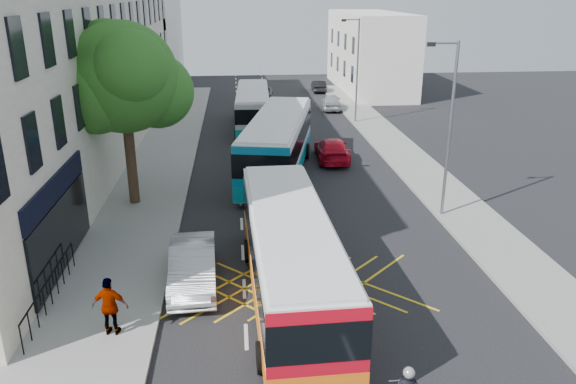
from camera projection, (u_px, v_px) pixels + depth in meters
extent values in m
cube|color=gray|center=(135.00, 203.00, 28.24)|extent=(5.00, 70.00, 0.15)
cube|color=gray|center=(444.00, 193.00, 29.64)|extent=(3.00, 70.00, 0.15)
cube|color=beige|center=(60.00, 54.00, 34.47)|extent=(8.00, 45.00, 13.00)
cube|color=black|center=(55.00, 188.00, 20.42)|extent=(0.12, 7.00, 0.90)
cube|color=black|center=(62.00, 233.00, 21.04)|extent=(0.12, 7.00, 2.60)
cube|color=silver|center=(139.00, 38.00, 63.54)|extent=(8.00, 20.00, 10.00)
cube|color=silver|center=(369.00, 52.00, 59.51)|extent=(6.00, 18.00, 8.00)
cylinder|color=#382619|center=(131.00, 160.00, 27.46)|extent=(0.50, 0.50, 4.40)
sphere|color=#215F1B|center=(123.00, 77.00, 26.10)|extent=(5.20, 5.20, 5.20)
sphere|color=#215F1B|center=(157.00, 91.00, 27.25)|extent=(3.60, 3.60, 3.60)
sphere|color=#215F1B|center=(95.00, 93.00, 25.64)|extent=(3.80, 3.80, 3.80)
sphere|color=#215F1B|center=(130.00, 68.00, 24.74)|extent=(3.40, 3.40, 3.40)
sphere|color=#215F1B|center=(108.00, 53.00, 26.72)|extent=(3.20, 3.20, 3.20)
cylinder|color=slate|center=(450.00, 132.00, 25.34)|extent=(0.14, 0.14, 8.00)
cylinder|color=slate|center=(445.00, 43.00, 23.96)|extent=(1.20, 0.10, 0.10)
cube|color=black|center=(431.00, 44.00, 23.93)|extent=(0.35, 0.15, 0.18)
cylinder|color=slate|center=(357.00, 71.00, 44.07)|extent=(0.14, 0.14, 8.00)
cylinder|color=slate|center=(352.00, 20.00, 42.69)|extent=(1.20, 0.10, 0.10)
cube|color=black|center=(344.00, 20.00, 42.65)|extent=(0.35, 0.15, 0.18)
cube|color=silver|center=(290.00, 255.00, 19.02)|extent=(2.88, 11.35, 2.72)
cube|color=silver|center=(290.00, 217.00, 18.54)|extent=(2.67, 11.12, 0.12)
cube|color=black|center=(290.00, 245.00, 18.89)|extent=(2.94, 11.42, 1.13)
cube|color=orange|center=(290.00, 280.00, 19.35)|extent=(2.93, 11.41, 0.77)
cube|color=red|center=(319.00, 355.00, 13.77)|extent=(2.61, 0.17, 2.57)
cube|color=#FF0C0C|center=(277.00, 383.00, 13.89)|extent=(0.25, 0.07, 0.25)
cube|color=#FF0C0C|center=(359.00, 376.00, 14.13)|extent=(0.25, 0.07, 0.25)
cylinder|color=black|center=(248.00, 251.00, 22.18)|extent=(0.31, 0.93, 0.92)
cylinder|color=black|center=(312.00, 248.00, 22.47)|extent=(0.31, 0.93, 0.92)
cylinder|color=black|center=(262.00, 357.00, 15.76)|extent=(0.31, 0.93, 0.92)
cylinder|color=black|center=(351.00, 351.00, 16.05)|extent=(0.31, 0.93, 0.92)
cube|color=silver|center=(278.00, 143.00, 32.38)|extent=(5.25, 12.50, 2.94)
cube|color=silver|center=(278.00, 117.00, 31.86)|extent=(4.98, 12.21, 0.13)
cube|color=black|center=(278.00, 136.00, 32.24)|extent=(5.32, 12.57, 1.22)
cube|color=#0B7F8C|center=(278.00, 160.00, 32.72)|extent=(5.30, 12.56, 0.83)
cube|color=#0C6F97|center=(261.00, 175.00, 26.70)|extent=(2.77, 0.68, 2.77)
cube|color=#FF0C0C|center=(238.00, 190.00, 27.08)|extent=(0.26, 0.11, 0.25)
cube|color=#FF0C0C|center=(285.00, 191.00, 26.83)|extent=(0.26, 0.11, 0.25)
cylinder|color=black|center=(264.00, 150.00, 36.09)|extent=(0.51, 1.04, 1.00)
cylinder|color=black|center=(306.00, 151.00, 35.79)|extent=(0.51, 1.04, 1.00)
cylinder|color=black|center=(241.00, 188.00, 29.16)|extent=(0.51, 1.04, 1.00)
cylinder|color=black|center=(294.00, 190.00, 28.86)|extent=(0.51, 1.04, 1.00)
cube|color=silver|center=(253.00, 107.00, 43.49)|extent=(2.79, 10.65, 2.55)
cube|color=silver|center=(252.00, 90.00, 43.04)|extent=(2.59, 10.43, 0.12)
cube|color=black|center=(253.00, 103.00, 43.37)|extent=(2.85, 10.71, 1.06)
cube|color=#0DA39C|center=(253.00, 119.00, 43.80)|extent=(2.84, 10.70, 0.72)
cube|color=silver|center=(253.00, 122.00, 38.55)|extent=(2.44, 0.19, 2.40)
cube|color=#FF0C0C|center=(239.00, 132.00, 38.72)|extent=(0.25, 0.07, 0.25)
cube|color=#FF0C0C|center=(267.00, 131.00, 38.82)|extent=(0.25, 0.07, 0.25)
cylinder|color=black|center=(239.00, 115.00, 46.54)|extent=(0.30, 0.87, 0.86)
cylinder|color=black|center=(268.00, 114.00, 46.66)|extent=(0.30, 0.87, 0.86)
cylinder|color=black|center=(236.00, 133.00, 40.49)|extent=(0.30, 0.87, 0.86)
cylinder|color=black|center=(270.00, 133.00, 40.62)|extent=(0.30, 0.87, 0.86)
cylinder|color=slate|center=(400.00, 380.00, 13.99)|extent=(0.58, 0.04, 0.04)
sphere|color=#99999E|center=(409.00, 373.00, 13.22)|extent=(0.29, 0.29, 0.29)
imported|color=#AFB2B7|center=(193.00, 266.00, 20.32)|extent=(1.84, 4.76, 1.55)
imported|color=red|center=(332.00, 149.00, 35.41)|extent=(2.23, 4.94, 1.40)
imported|color=#46494E|center=(261.00, 94.00, 54.09)|extent=(2.55, 5.05, 1.37)
imported|color=#A0A3A8|center=(331.00, 102.00, 50.40)|extent=(2.12, 4.30, 1.41)
imported|color=black|center=(319.00, 86.00, 59.33)|extent=(1.40, 3.73, 1.22)
imported|color=gray|center=(110.00, 306.00, 17.09)|extent=(1.18, 0.63, 1.91)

